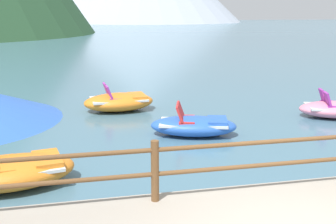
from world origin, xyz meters
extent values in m
plane|color=#477084|center=(0.00, 40.00, 0.00)|extent=(200.00, 200.00, 0.00)
cylinder|color=brown|center=(-1.70, 1.55, 0.88)|extent=(0.12, 0.12, 0.95)
cylinder|color=brown|center=(0.00, 1.55, 1.21)|extent=(23.80, 0.07, 0.07)
cylinder|color=brown|center=(0.00, 1.55, 0.83)|extent=(23.80, 0.07, 0.07)
ellipsoid|color=pink|center=(4.93, 6.82, 0.24)|extent=(2.45, 1.81, 0.48)
cube|color=silver|center=(4.93, 6.82, 0.33)|extent=(1.93, 1.46, 0.06)
cube|color=purple|center=(4.70, 6.63, 0.40)|extent=(0.50, 0.50, 0.08)
cube|color=purple|center=(4.53, 6.68, 0.62)|extent=(0.31, 0.44, 0.43)
cube|color=purple|center=(4.84, 7.11, 0.40)|extent=(0.50, 0.50, 0.08)
cube|color=purple|center=(4.67, 7.16, 0.62)|extent=(0.31, 0.44, 0.43)
ellipsoid|color=orange|center=(-4.02, 3.51, 0.28)|extent=(2.45, 1.72, 0.56)
cube|color=silver|center=(-4.02, 3.51, 0.38)|extent=(1.92, 1.39, 0.06)
cube|color=orange|center=(-4.13, 3.22, 0.45)|extent=(0.47, 0.47, 0.08)
cube|color=orange|center=(-4.23, 3.74, 0.45)|extent=(0.47, 0.47, 0.08)
cube|color=orange|center=(-3.41, 3.63, 0.44)|extent=(0.66, 1.00, 0.12)
ellipsoid|color=blue|center=(0.14, 5.92, 0.25)|extent=(2.47, 1.70, 0.50)
cube|color=silver|center=(0.14, 5.92, 0.34)|extent=(1.94, 1.37, 0.06)
cube|color=red|center=(-0.09, 5.75, 0.41)|extent=(0.50, 0.50, 0.08)
cube|color=red|center=(-0.26, 5.80, 0.63)|extent=(0.31, 0.44, 0.43)
cube|color=red|center=(0.04, 6.18, 0.41)|extent=(0.50, 0.50, 0.08)
cube|color=red|center=(-0.14, 6.23, 0.63)|extent=(0.31, 0.44, 0.43)
cube|color=blue|center=(0.73, 5.75, 0.40)|extent=(0.69, 0.89, 0.12)
ellipsoid|color=orange|center=(-1.51, 9.12, 0.29)|extent=(2.38, 1.57, 0.57)
cube|color=silver|center=(-1.51, 9.12, 0.39)|extent=(1.86, 1.28, 0.06)
cube|color=purple|center=(-1.66, 8.82, 0.46)|extent=(0.43, 0.43, 0.08)
cube|color=purple|center=(-1.84, 8.81, 0.68)|extent=(0.24, 0.42, 0.43)
cube|color=purple|center=(-1.70, 9.38, 0.46)|extent=(0.43, 0.43, 0.08)
cube|color=purple|center=(-1.88, 9.36, 0.68)|extent=(0.24, 0.42, 0.43)
cube|color=orange|center=(-0.89, 9.17, 0.45)|extent=(0.58, 1.01, 0.12)
camera|label=1|loc=(-2.72, -4.07, 3.19)|focal=43.87mm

